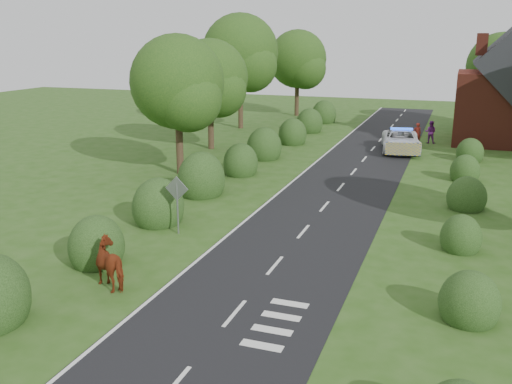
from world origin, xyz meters
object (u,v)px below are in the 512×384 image
at_px(police_van, 401,141).
at_px(pedestrian_red, 417,133).
at_px(pedestrian_purple, 430,132).
at_px(road_sign, 177,197).
at_px(cow, 114,267).

xyz_separation_m(police_van, pedestrian_red, (0.88, 3.48, 0.04)).
xyz_separation_m(police_van, pedestrian_purple, (1.84, 4.14, 0.10)).
bearing_deg(road_sign, police_van, 72.10).
bearing_deg(police_van, pedestrian_red, 66.91).
xyz_separation_m(pedestrian_red, pedestrian_purple, (0.96, 0.65, 0.06)).
relative_size(police_van, pedestrian_purple, 3.41).
bearing_deg(cow, police_van, -170.61).
bearing_deg(police_van, road_sign, -116.85).
bearing_deg(pedestrian_purple, cow, 79.22).
height_order(police_van, pedestrian_red, police_van).
relative_size(road_sign, police_van, 0.42).
relative_size(road_sign, pedestrian_purple, 1.42).
height_order(cow, police_van, police_van).
distance_m(road_sign, cow, 5.58).
relative_size(cow, police_van, 0.32).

